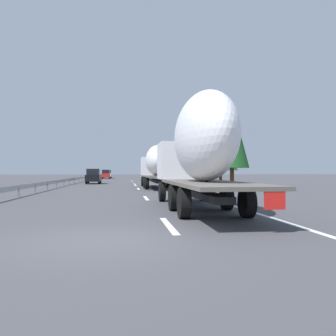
{
  "coord_description": "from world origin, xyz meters",
  "views": [
    {
      "loc": [
        -8.16,
        -0.49,
        1.59
      ],
      "look_at": [
        21.84,
        -4.3,
        1.88
      ],
      "focal_mm": 37.2,
      "sensor_mm": 36.0,
      "label": 1
    }
  ],
  "objects": [
    {
      "name": "edge_line_right",
      "position": [
        45.0,
        -5.5,
        0.0
      ],
      "size": [
        110.0,
        0.2,
        0.01
      ],
      "primitive_type": "cube",
      "color": "white",
      "rests_on": "ground_plane"
    },
    {
      "name": "lane_stripe_2",
      "position": [
        23.47,
        -1.8,
        0.0
      ],
      "size": [
        3.2,
        0.2,
        0.01
      ],
      "primitive_type": "cube",
      "color": "white",
      "rests_on": "ground_plane"
    },
    {
      "name": "lane_stripe_3",
      "position": [
        31.44,
        -1.8,
        0.0
      ],
      "size": [
        3.2,
        0.2,
        0.01
      ],
      "primitive_type": "cube",
      "color": "white",
      "rests_on": "ground_plane"
    },
    {
      "name": "lane_stripe_1",
      "position": [
        12.45,
        -1.8,
        0.0
      ],
      "size": [
        3.2,
        0.2,
        0.01
      ],
      "primitive_type": "cube",
      "color": "white",
      "rests_on": "ground_plane"
    },
    {
      "name": "lane_stripe_4",
      "position": [
        35.75,
        -1.8,
        0.0
      ],
      "size": [
        3.2,
        0.2,
        0.01
      ],
      "primitive_type": "cube",
      "color": "white",
      "rests_on": "ground_plane"
    },
    {
      "name": "car_black_suv",
      "position": [
        37.19,
        3.37,
        0.96
      ],
      "size": [
        4.15,
        1.78,
        1.91
      ],
      "color": "black",
      "rests_on": "ground_plane"
    },
    {
      "name": "car_red_compact",
      "position": [
        66.89,
        3.3,
        0.97
      ],
      "size": [
        4.3,
        1.74,
        1.94
      ],
      "color": "red",
      "rests_on": "ground_plane"
    },
    {
      "name": "lane_stripe_5",
      "position": [
        48.18,
        -1.8,
        0.0
      ],
      "size": [
        3.2,
        0.2,
        0.01
      ],
      "primitive_type": "cube",
      "color": "white",
      "rests_on": "ground_plane"
    },
    {
      "name": "road_sign",
      "position": [
        42.37,
        -6.7,
        2.23
      ],
      "size": [
        0.1,
        0.9,
        3.23
      ],
      "color": "gray",
      "rests_on": "ground_plane"
    },
    {
      "name": "car_white_van",
      "position": [
        77.14,
        3.43,
        0.96
      ],
      "size": [
        4.55,
        1.85,
        1.93
      ],
      "color": "white",
      "rests_on": "ground_plane"
    },
    {
      "name": "tree_3",
      "position": [
        20.24,
        -9.54,
        4.69
      ],
      "size": [
        2.88,
        2.88,
        7.53
      ],
      "color": "#472D19",
      "rests_on": "ground_plane"
    },
    {
      "name": "truck_lead",
      "position": [
        25.31,
        -3.6,
        2.3
      ],
      "size": [
        12.21,
        2.55,
        4.03
      ],
      "color": "silver",
      "rests_on": "ground_plane"
    },
    {
      "name": "tree_0",
      "position": [
        28.72,
        -10.96,
        3.87
      ],
      "size": [
        3.73,
        3.73,
        6.05
      ],
      "color": "#472D19",
      "rests_on": "ground_plane"
    },
    {
      "name": "guardrail_median",
      "position": [
        43.0,
        6.0,
        0.58
      ],
      "size": [
        94.0,
        0.1,
        0.76
      ],
      "color": "#9EA0A5",
      "rests_on": "ground_plane"
    },
    {
      "name": "tree_4",
      "position": [
        44.25,
        -9.78,
        3.54
      ],
      "size": [
        3.11,
        3.11,
        5.39
      ],
      "color": "#472D19",
      "rests_on": "ground_plane"
    },
    {
      "name": "lane_stripe_0",
      "position": [
        2.0,
        -1.8,
        0.0
      ],
      "size": [
        3.2,
        0.2,
        0.01
      ],
      "primitive_type": "cube",
      "color": "white",
      "rests_on": "ground_plane"
    },
    {
      "name": "truck_trailing",
      "position": [
        6.09,
        -3.6,
        2.57
      ],
      "size": [
        12.27,
        2.55,
        4.66
      ],
      "color": "silver",
      "rests_on": "ground_plane"
    },
    {
      "name": "ground_plane",
      "position": [
        40.0,
        0.0,
        0.0
      ],
      "size": [
        260.0,
        260.0,
        0.0
      ],
      "primitive_type": "plane",
      "color": "#424247"
    },
    {
      "name": "tree_1",
      "position": [
        64.41,
        -12.25,
        4.0
      ],
      "size": [
        3.65,
        3.65,
        6.41
      ],
      "color": "#472D19",
      "rests_on": "ground_plane"
    },
    {
      "name": "tree_2",
      "position": [
        57.44,
        -12.33,
        4.87
      ],
      "size": [
        2.5,
        2.5,
        7.84
      ],
      "color": "#472D19",
      "rests_on": "ground_plane"
    }
  ]
}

